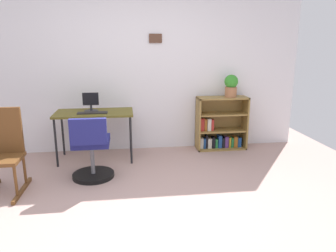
{
  "coord_description": "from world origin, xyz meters",
  "views": [
    {
      "loc": [
        -0.14,
        -2.81,
        1.63
      ],
      "look_at": [
        0.4,
        1.24,
        0.58
      ],
      "focal_mm": 33.94,
      "sensor_mm": 36.0,
      "label": 1
    }
  ],
  "objects_px": {
    "potted_plant_on_shelf": "(231,85)",
    "monitor": "(91,103)",
    "office_chair": "(91,152)",
    "rocking_chair": "(3,151)",
    "desk": "(94,116)",
    "bookshelf_low": "(220,126)",
    "keyboard": "(92,113)"
  },
  "relations": [
    {
      "from": "keyboard",
      "to": "potted_plant_on_shelf",
      "type": "bearing_deg",
      "value": 8.65
    },
    {
      "from": "keyboard",
      "to": "potted_plant_on_shelf",
      "type": "height_order",
      "value": "potted_plant_on_shelf"
    },
    {
      "from": "office_chair",
      "to": "rocking_chair",
      "type": "height_order",
      "value": "rocking_chair"
    },
    {
      "from": "desk",
      "to": "office_chair",
      "type": "xyz_separation_m",
      "value": [
        0.01,
        -0.73,
        -0.29
      ]
    },
    {
      "from": "potted_plant_on_shelf",
      "to": "desk",
      "type": "bearing_deg",
      "value": -174.15
    },
    {
      "from": "keyboard",
      "to": "rocking_chair",
      "type": "relative_size",
      "value": 0.43
    },
    {
      "from": "office_chair",
      "to": "bookshelf_low",
      "type": "relative_size",
      "value": 0.98
    },
    {
      "from": "keyboard",
      "to": "desk",
      "type": "bearing_deg",
      "value": 83.1
    },
    {
      "from": "desk",
      "to": "rocking_chair",
      "type": "bearing_deg",
      "value": -135.37
    },
    {
      "from": "desk",
      "to": "monitor",
      "type": "height_order",
      "value": "monitor"
    },
    {
      "from": "bookshelf_low",
      "to": "potted_plant_on_shelf",
      "type": "xyz_separation_m",
      "value": [
        0.14,
        -0.05,
        0.66
      ]
    },
    {
      "from": "office_chair",
      "to": "bookshelf_low",
      "type": "height_order",
      "value": "bookshelf_low"
    },
    {
      "from": "office_chair",
      "to": "potted_plant_on_shelf",
      "type": "bearing_deg",
      "value": 24.58
    },
    {
      "from": "potted_plant_on_shelf",
      "to": "monitor",
      "type": "bearing_deg",
      "value": -175.44
    },
    {
      "from": "office_chair",
      "to": "keyboard",
      "type": "bearing_deg",
      "value": 92.46
    },
    {
      "from": "rocking_chair",
      "to": "bookshelf_low",
      "type": "distance_m",
      "value": 3.09
    },
    {
      "from": "keyboard",
      "to": "potted_plant_on_shelf",
      "type": "relative_size",
      "value": 1.18
    },
    {
      "from": "office_chair",
      "to": "potted_plant_on_shelf",
      "type": "relative_size",
      "value": 2.36
    },
    {
      "from": "rocking_chair",
      "to": "bookshelf_low",
      "type": "bearing_deg",
      "value": 22.47
    },
    {
      "from": "rocking_chair",
      "to": "monitor",
      "type": "bearing_deg",
      "value": 47.28
    },
    {
      "from": "monitor",
      "to": "office_chair",
      "type": "bearing_deg",
      "value": -85.82
    },
    {
      "from": "keyboard",
      "to": "monitor",
      "type": "bearing_deg",
      "value": 101.29
    },
    {
      "from": "bookshelf_low",
      "to": "keyboard",
      "type": "bearing_deg",
      "value": -169.27
    },
    {
      "from": "bookshelf_low",
      "to": "potted_plant_on_shelf",
      "type": "height_order",
      "value": "potted_plant_on_shelf"
    },
    {
      "from": "keyboard",
      "to": "potted_plant_on_shelf",
      "type": "xyz_separation_m",
      "value": [
        2.08,
        0.32,
        0.31
      ]
    },
    {
      "from": "rocking_chair",
      "to": "bookshelf_low",
      "type": "relative_size",
      "value": 1.14
    },
    {
      "from": "desk",
      "to": "rocking_chair",
      "type": "height_order",
      "value": "rocking_chair"
    },
    {
      "from": "monitor",
      "to": "desk",
      "type": "bearing_deg",
      "value": -45.88
    },
    {
      "from": "desk",
      "to": "monitor",
      "type": "distance_m",
      "value": 0.19
    },
    {
      "from": "monitor",
      "to": "keyboard",
      "type": "bearing_deg",
      "value": -78.71
    },
    {
      "from": "rocking_chair",
      "to": "potted_plant_on_shelf",
      "type": "bearing_deg",
      "value": 20.66
    },
    {
      "from": "bookshelf_low",
      "to": "rocking_chair",
      "type": "bearing_deg",
      "value": -157.53
    }
  ]
}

